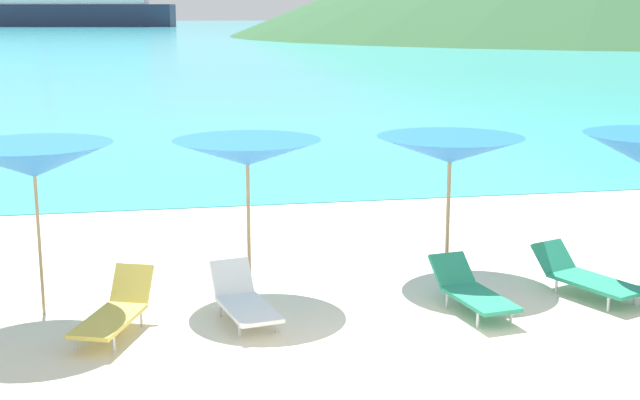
{
  "coord_description": "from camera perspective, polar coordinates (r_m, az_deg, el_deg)",
  "views": [
    {
      "loc": [
        -2.8,
        -8.01,
        3.82
      ],
      "look_at": [
        -0.47,
        4.02,
        1.2
      ],
      "focal_mm": 49.18,
      "sensor_mm": 36.0,
      "label": 1
    }
  ],
  "objects": [
    {
      "name": "umbrella_2",
      "position": [
        11.96,
        -4.75,
        3.08
      ],
      "size": [
        2.03,
        2.03,
        2.14
      ],
      "color": "#9E7F59",
      "rests_on": "ground_plane"
    },
    {
      "name": "lounge_chair_7",
      "position": [
        12.63,
        16.88,
        -4.76
      ],
      "size": [
        1.16,
        1.73,
        0.62
      ],
      "rotation": [
        0.0,
        0.0,
        0.38
      ],
      "color": "#268C66",
      "rests_on": "ground_plane"
    },
    {
      "name": "umbrella_1",
      "position": [
        11.51,
        -18.13,
        2.45
      ],
      "size": [
        2.09,
        2.09,
        2.23
      ],
      "color": "#9E7F59",
      "rests_on": "ground_plane"
    },
    {
      "name": "ocean_water",
      "position": [
        237.28,
        -10.49,
        10.96
      ],
      "size": [
        650.0,
        440.0,
        0.02
      ],
      "primitive_type": "cube",
      "color": "#38B7CC",
      "rests_on": "ground_plane"
    },
    {
      "name": "lounge_chair_1",
      "position": [
        11.64,
        9.82,
        -5.79
      ],
      "size": [
        0.78,
        1.62,
        0.6
      ],
      "rotation": [
        0.0,
        0.0,
        0.16
      ],
      "color": "#268C66",
      "rests_on": "ground_plane"
    },
    {
      "name": "lounge_chair_0",
      "position": [
        11.18,
        -4.99,
        -6.49
      ],
      "size": [
        0.81,
        1.54,
        0.64
      ],
      "rotation": [
        0.0,
        0.0,
        0.19
      ],
      "color": "white",
      "rests_on": "ground_plane"
    },
    {
      "name": "umbrella_3",
      "position": [
        13.07,
        8.46,
        3.24
      ],
      "size": [
        2.21,
        2.21,
        2.04
      ],
      "color": "#9E7F59",
      "rests_on": "ground_plane"
    },
    {
      "name": "ground_plane",
      "position": [
        18.65,
        -2.09,
        -0.23
      ],
      "size": [
        50.0,
        100.0,
        0.3
      ],
      "primitive_type": "cube",
      "color": "beige"
    },
    {
      "name": "lounge_chair_2",
      "position": [
        10.99,
        -13.16,
        -6.99
      ],
      "size": [
        1.02,
        1.6,
        0.69
      ],
      "rotation": [
        0.0,
        0.0,
        -0.37
      ],
      "color": "#D8BF4C",
      "rests_on": "ground_plane"
    }
  ]
}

